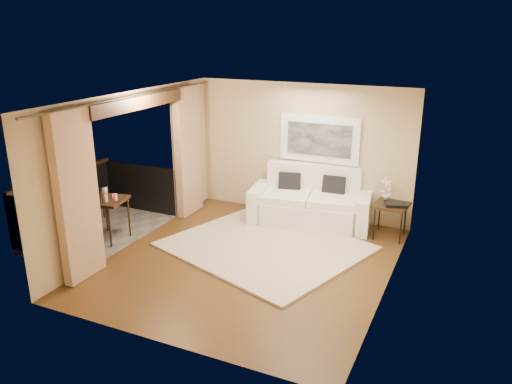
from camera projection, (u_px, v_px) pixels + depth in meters
The scene contains 18 objects.
floor at pixel (249, 261), 8.36m from camera, with size 5.00×5.00×0.00m, color brown.
room_shell at pixel (135, 102), 8.40m from camera, with size 5.00×6.40×5.00m.
balcony at pixel (95, 221), 9.61m from camera, with size 1.81×2.60×1.17m.
curtains at pixel (141, 170), 8.77m from camera, with size 0.16×4.80×2.64m.
artwork at pixel (319, 139), 9.82m from camera, with size 1.62×0.07×0.92m.
rug at pixel (265, 246), 8.88m from camera, with size 3.12×2.72×0.04m, color beige.
sofa at pixel (311, 203), 9.91m from camera, with size 2.45×1.33×1.12m.
side_table at pixel (391, 207), 9.13m from camera, with size 0.65×0.65×0.65m.
tray at pixel (396, 204), 9.03m from camera, with size 0.38×0.28×0.05m, color black.
orchid at pixel (387, 190), 9.19m from camera, with size 0.24×0.16×0.45m, color white.
bistro_table at pixel (106, 203), 9.02m from camera, with size 0.78×0.78×0.77m.
balcony_chair_far at pixel (86, 194), 9.84m from camera, with size 0.52×0.52×1.01m.
balcony_chair_near at pixel (82, 206), 9.46m from camera, with size 0.38×0.38×0.86m.
ice_bucket at pixel (103, 191), 9.10m from camera, with size 0.18×0.18×0.20m, color white.
candle at pixel (114, 196), 9.06m from camera, with size 0.06×0.06×0.07m, color red.
vase at pixel (96, 197), 8.82m from camera, with size 0.04×0.04×0.18m, color silver.
glass_a at pixel (106, 199), 8.85m from camera, with size 0.06×0.06×0.12m, color silver.
glass_b at pixel (116, 197), 8.92m from camera, with size 0.06×0.06×0.12m, color silver.
Camera 1 is at (3.25, -6.83, 3.75)m, focal length 35.00 mm.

